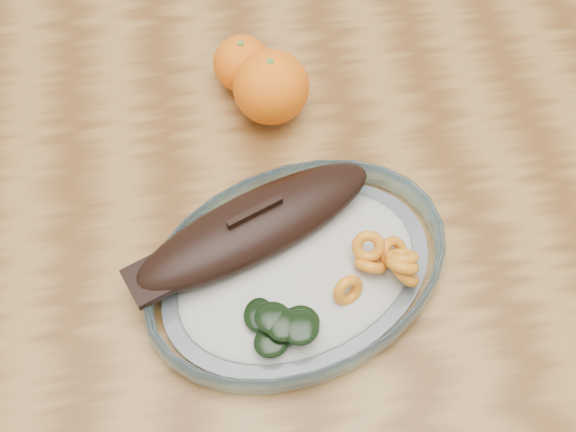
{
  "coord_description": "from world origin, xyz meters",
  "views": [
    {
      "loc": [
        -0.05,
        -0.44,
        1.4
      ],
      "look_at": [
        0.01,
        -0.05,
        0.77
      ],
      "focal_mm": 45.0,
      "sensor_mm": 36.0,
      "label": 1
    }
  ],
  "objects_px": {
    "orange_left": "(271,87)",
    "dining_table": "(269,232)",
    "plated_meal": "(295,266)",
    "orange_right": "(242,64)"
  },
  "relations": [
    {
      "from": "orange_left",
      "to": "orange_right",
      "type": "relative_size",
      "value": 1.27
    },
    {
      "from": "dining_table",
      "to": "orange_left",
      "type": "bearing_deg",
      "value": 78.72
    },
    {
      "from": "orange_right",
      "to": "dining_table",
      "type": "bearing_deg",
      "value": -87.61
    },
    {
      "from": "plated_meal",
      "to": "dining_table",
      "type": "bearing_deg",
      "value": 77.44
    },
    {
      "from": "orange_left",
      "to": "dining_table",
      "type": "bearing_deg",
      "value": -101.28
    },
    {
      "from": "dining_table",
      "to": "plated_meal",
      "type": "relative_size",
      "value": 1.69
    },
    {
      "from": "dining_table",
      "to": "orange_right",
      "type": "height_order",
      "value": "orange_right"
    },
    {
      "from": "dining_table",
      "to": "orange_left",
      "type": "distance_m",
      "value": 0.18
    },
    {
      "from": "orange_left",
      "to": "orange_right",
      "type": "distance_m",
      "value": 0.06
    },
    {
      "from": "orange_right",
      "to": "plated_meal",
      "type": "bearing_deg",
      "value": -85.93
    }
  ]
}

